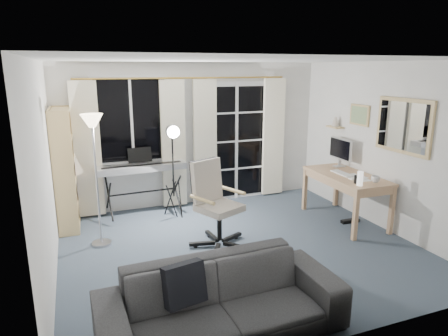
{
  "coord_description": "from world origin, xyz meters",
  "views": [
    {
      "loc": [
        -1.93,
        -4.47,
        2.31
      ],
      "look_at": [
        -0.09,
        0.35,
        1.01
      ],
      "focal_mm": 32.0,
      "sensor_mm": 36.0,
      "label": 1
    }
  ],
  "objects_px": {
    "desk": "(346,180)",
    "sofa": "(222,290)",
    "torchiere_lamp": "(93,141)",
    "office_chair": "(212,196)",
    "bookshelf": "(63,173)",
    "mug": "(376,178)",
    "keyboard_piano": "(142,169)",
    "monitor": "(340,150)",
    "studio_light": "(173,142)"
  },
  "relations": [
    {
      "from": "keyboard_piano",
      "to": "desk",
      "type": "height_order",
      "value": "keyboard_piano"
    },
    {
      "from": "bookshelf",
      "to": "sofa",
      "type": "xyz_separation_m",
      "value": [
        1.28,
        -3.13,
        -0.41
      ]
    },
    {
      "from": "bookshelf",
      "to": "keyboard_piano",
      "type": "xyz_separation_m",
      "value": [
        1.16,
        0.12,
        -0.07
      ]
    },
    {
      "from": "torchiere_lamp",
      "to": "office_chair",
      "type": "xyz_separation_m",
      "value": [
        1.41,
        -0.49,
        -0.74
      ]
    },
    {
      "from": "bookshelf",
      "to": "sofa",
      "type": "distance_m",
      "value": 3.4
    },
    {
      "from": "torchiere_lamp",
      "to": "desk",
      "type": "height_order",
      "value": "torchiere_lamp"
    },
    {
      "from": "keyboard_piano",
      "to": "office_chair",
      "type": "xyz_separation_m",
      "value": [
        0.68,
        -1.43,
        -0.09
      ]
    },
    {
      "from": "monitor",
      "to": "studio_light",
      "type": "bearing_deg",
      "value": 167.4
    },
    {
      "from": "desk",
      "to": "monitor",
      "type": "relative_size",
      "value": 2.61
    },
    {
      "from": "sofa",
      "to": "keyboard_piano",
      "type": "bearing_deg",
      "value": 90.85
    },
    {
      "from": "mug",
      "to": "desk",
      "type": "bearing_deg",
      "value": 101.31
    },
    {
      "from": "torchiere_lamp",
      "to": "keyboard_piano",
      "type": "distance_m",
      "value": 1.35
    },
    {
      "from": "bookshelf",
      "to": "monitor",
      "type": "bearing_deg",
      "value": -9.38
    },
    {
      "from": "monitor",
      "to": "mug",
      "type": "xyz_separation_m",
      "value": [
        -0.1,
        -0.95,
        -0.22
      ]
    },
    {
      "from": "desk",
      "to": "torchiere_lamp",
      "type": "bearing_deg",
      "value": 173.72
    },
    {
      "from": "office_chair",
      "to": "mug",
      "type": "distance_m",
      "value": 2.32
    },
    {
      "from": "studio_light",
      "to": "desk",
      "type": "relative_size",
      "value": 1.08
    },
    {
      "from": "desk",
      "to": "sofa",
      "type": "bearing_deg",
      "value": -144.72
    },
    {
      "from": "keyboard_piano",
      "to": "sofa",
      "type": "height_order",
      "value": "keyboard_piano"
    },
    {
      "from": "torchiere_lamp",
      "to": "monitor",
      "type": "distance_m",
      "value": 3.8
    },
    {
      "from": "office_chair",
      "to": "bookshelf",
      "type": "bearing_deg",
      "value": 120.23
    },
    {
      "from": "desk",
      "to": "office_chair",
      "type": "bearing_deg",
      "value": -178.01
    },
    {
      "from": "studio_light",
      "to": "desk",
      "type": "height_order",
      "value": "studio_light"
    },
    {
      "from": "bookshelf",
      "to": "mug",
      "type": "relative_size",
      "value": 14.46
    },
    {
      "from": "torchiere_lamp",
      "to": "desk",
      "type": "relative_size",
      "value": 1.25
    },
    {
      "from": "bookshelf",
      "to": "mug",
      "type": "bearing_deg",
      "value": -21.67
    },
    {
      "from": "bookshelf",
      "to": "office_chair",
      "type": "xyz_separation_m",
      "value": [
        1.83,
        -1.31,
        -0.17
      ]
    },
    {
      "from": "torchiere_lamp",
      "to": "desk",
      "type": "bearing_deg",
      "value": -7.26
    },
    {
      "from": "studio_light",
      "to": "office_chair",
      "type": "height_order",
      "value": "studio_light"
    },
    {
      "from": "torchiere_lamp",
      "to": "sofa",
      "type": "bearing_deg",
      "value": -69.56
    },
    {
      "from": "torchiere_lamp",
      "to": "keyboard_piano",
      "type": "xyz_separation_m",
      "value": [
        0.73,
        0.93,
        -0.65
      ]
    },
    {
      "from": "keyboard_piano",
      "to": "desk",
      "type": "relative_size",
      "value": 1.0
    },
    {
      "from": "studio_light",
      "to": "sofa",
      "type": "relative_size",
      "value": 0.7
    },
    {
      "from": "monitor",
      "to": "mug",
      "type": "bearing_deg",
      "value": -94.82
    },
    {
      "from": "keyboard_piano",
      "to": "studio_light",
      "type": "relative_size",
      "value": 0.93
    },
    {
      "from": "desk",
      "to": "studio_light",
      "type": "bearing_deg",
      "value": 156.84
    },
    {
      "from": "torchiere_lamp",
      "to": "studio_light",
      "type": "height_order",
      "value": "torchiere_lamp"
    },
    {
      "from": "desk",
      "to": "sofa",
      "type": "xyz_separation_m",
      "value": [
        -2.72,
        -1.86,
        -0.23
      ]
    },
    {
      "from": "desk",
      "to": "bookshelf",
      "type": "bearing_deg",
      "value": 163.36
    },
    {
      "from": "studio_light",
      "to": "office_chair",
      "type": "relative_size",
      "value": 1.32
    },
    {
      "from": "office_chair",
      "to": "desk",
      "type": "distance_m",
      "value": 2.17
    },
    {
      "from": "bookshelf",
      "to": "studio_light",
      "type": "distance_m",
      "value": 1.65
    },
    {
      "from": "torchiere_lamp",
      "to": "bookshelf",
      "type": "bearing_deg",
      "value": 117.33
    },
    {
      "from": "torchiere_lamp",
      "to": "mug",
      "type": "distance_m",
      "value": 3.85
    },
    {
      "from": "bookshelf",
      "to": "torchiere_lamp",
      "type": "xyz_separation_m",
      "value": [
        0.42,
        -0.81,
        0.57
      ]
    },
    {
      "from": "bookshelf",
      "to": "office_chair",
      "type": "distance_m",
      "value": 2.26
    },
    {
      "from": "studio_light",
      "to": "sofa",
      "type": "distance_m",
      "value": 3.05
    },
    {
      "from": "sofa",
      "to": "torchiere_lamp",
      "type": "bearing_deg",
      "value": 109.05
    },
    {
      "from": "office_chair",
      "to": "torchiere_lamp",
      "type": "bearing_deg",
      "value": 136.46
    },
    {
      "from": "office_chair",
      "to": "monitor",
      "type": "height_order",
      "value": "monitor"
    }
  ]
}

